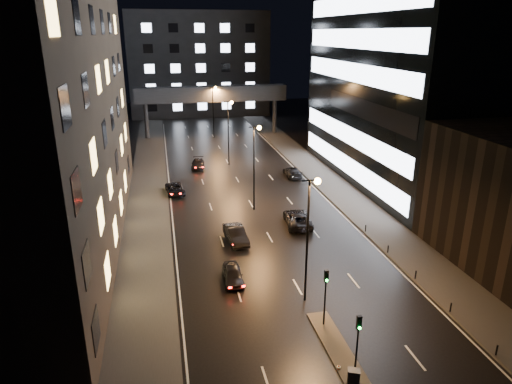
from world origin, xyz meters
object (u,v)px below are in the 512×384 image
(car_away_a, at_px, (233,275))
(car_away_b, at_px, (236,235))
(car_away_c, at_px, (175,189))
(car_toward_b, at_px, (292,172))
(car_away_d, at_px, (198,164))
(car_toward_a, at_px, (298,218))
(utility_cabinet, at_px, (353,378))

(car_away_a, height_order, car_away_b, car_away_b)
(car_away_c, bearing_deg, car_toward_b, 7.11)
(car_away_c, xyz_separation_m, car_away_d, (3.98, 11.46, 0.02))
(car_away_a, bearing_deg, car_away_d, 91.92)
(car_away_a, relative_size, car_toward_a, 0.71)
(car_away_b, relative_size, utility_cabinet, 4.02)
(car_away_a, bearing_deg, utility_cabinet, -67.60)
(car_toward_b, height_order, utility_cabinet, car_toward_b)
(car_away_b, bearing_deg, car_away_c, 103.27)
(car_away_a, relative_size, utility_cabinet, 3.34)
(utility_cabinet, bearing_deg, car_toward_b, 101.09)
(car_away_c, bearing_deg, car_away_b, -77.59)
(car_toward_a, bearing_deg, car_away_c, -39.59)
(car_away_b, xyz_separation_m, car_away_d, (-1.43, 27.39, -0.12))
(car_away_a, distance_m, car_away_d, 35.10)
(car_away_a, relative_size, car_toward_b, 0.81)
(car_toward_a, bearing_deg, car_toward_b, -98.06)
(car_away_c, xyz_separation_m, car_toward_b, (17.14, 4.10, 0.06))
(car_away_d, relative_size, utility_cabinet, 3.87)
(car_away_d, bearing_deg, car_away_a, -82.57)
(car_away_c, bearing_deg, utility_cabinet, -82.93)
(car_away_a, distance_m, car_away_b, 7.86)
(car_away_b, bearing_deg, car_toward_b, 54.16)
(car_away_c, distance_m, car_away_d, 12.13)
(car_away_d, xyz_separation_m, utility_cabinet, (4.92, -48.77, 0.08))
(utility_cabinet, bearing_deg, car_away_c, 125.76)
(car_toward_b, relative_size, utility_cabinet, 4.10)
(car_away_a, xyz_separation_m, car_toward_b, (13.29, 27.74, 0.03))
(car_away_a, relative_size, car_away_c, 0.85)
(car_away_d, height_order, car_toward_a, car_toward_a)
(car_away_a, distance_m, car_toward_a, 13.78)
(car_away_d, xyz_separation_m, car_toward_b, (13.16, -7.36, 0.04))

